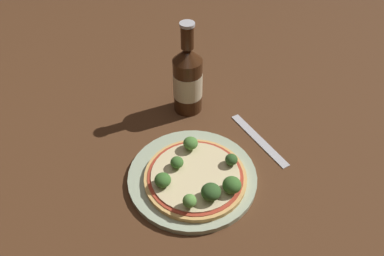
# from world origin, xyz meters

# --- Properties ---
(ground_plane) EXTENTS (3.00, 3.00, 0.00)m
(ground_plane) POSITION_xyz_m (0.00, 0.00, 0.00)
(ground_plane) COLOR #4C2D19
(plate) EXTENTS (0.25, 0.25, 0.01)m
(plate) POSITION_xyz_m (-0.01, 0.00, 0.01)
(plate) COLOR #A3B293
(plate) RESTS_ON ground_plane
(pizza) EXTENTS (0.19, 0.19, 0.01)m
(pizza) POSITION_xyz_m (-0.02, -0.01, 0.02)
(pizza) COLOR tan
(pizza) RESTS_ON plate
(broccoli_floret_0) EXTENTS (0.03, 0.03, 0.02)m
(broccoli_floret_0) POSITION_xyz_m (-0.02, 0.03, 0.04)
(broccoli_floret_0) COLOR #7A9E5B
(broccoli_floret_0) RESTS_ON pizza
(broccoli_floret_1) EXTENTS (0.04, 0.04, 0.03)m
(broccoli_floret_1) POSITION_xyz_m (-0.04, -0.06, 0.04)
(broccoli_floret_1) COLOR #7A9E5B
(broccoli_floret_1) RESTS_ON pizza
(broccoli_floret_2) EXTENTS (0.03, 0.03, 0.03)m
(broccoli_floret_2) POSITION_xyz_m (-0.01, -0.08, 0.04)
(broccoli_floret_2) COLOR #7A9E5B
(broccoli_floret_2) RESTS_ON pizza
(broccoli_floret_3) EXTENTS (0.03, 0.03, 0.03)m
(broccoli_floret_3) POSITION_xyz_m (0.03, 0.04, 0.04)
(broccoli_floret_3) COLOR #7A9E5B
(broccoli_floret_3) RESTS_ON pizza
(broccoli_floret_4) EXTENTS (0.03, 0.03, 0.02)m
(broccoli_floret_4) POSITION_xyz_m (-0.07, 0.02, 0.04)
(broccoli_floret_4) COLOR #7A9E5B
(broccoli_floret_4) RESTS_ON pizza
(broccoli_floret_5) EXTENTS (0.02, 0.02, 0.03)m
(broccoli_floret_5) POSITION_xyz_m (-0.08, -0.05, 0.04)
(broccoli_floret_5) COLOR #7A9E5B
(broccoli_floret_5) RESTS_ON pizza
(broccoli_floret_6) EXTENTS (0.02, 0.02, 0.02)m
(broccoli_floret_6) POSITION_xyz_m (0.05, -0.05, 0.04)
(broccoli_floret_6) COLOR #7A9E5B
(broccoli_floret_6) RESTS_ON pizza
(beer_bottle) EXTENTS (0.07, 0.07, 0.22)m
(beer_bottle) POSITION_xyz_m (0.15, 0.14, 0.08)
(beer_bottle) COLOR #381E0F
(beer_bottle) RESTS_ON ground_plane
(fork) EXTENTS (0.08, 0.17, 0.00)m
(fork) POSITION_xyz_m (0.16, -0.05, 0.00)
(fork) COLOR #B2B2B7
(fork) RESTS_ON ground_plane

